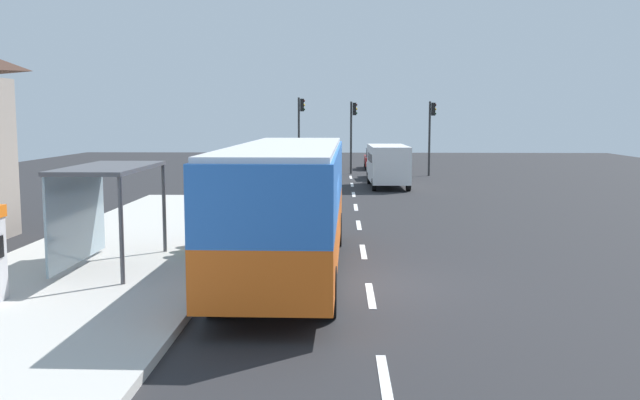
# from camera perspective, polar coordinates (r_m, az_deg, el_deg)

# --- Properties ---
(ground_plane) EXTENTS (56.00, 92.00, 0.04)m
(ground_plane) POSITION_cam_1_polar(r_m,az_deg,el_deg) (30.32, 2.43, -0.64)
(ground_plane) COLOR #262628
(sidewalk_platform) EXTENTS (6.20, 30.00, 0.18)m
(sidewalk_platform) POSITION_cam_1_polar(r_m,az_deg,el_deg) (19.40, -16.40, -4.80)
(sidewalk_platform) COLOR beige
(sidewalk_platform) RESTS_ON ground
(lane_stripe_seg_0) EXTENTS (0.16, 2.20, 0.01)m
(lane_stripe_seg_0) POSITION_cam_1_polar(r_m,az_deg,el_deg) (10.80, 5.26, -14.33)
(lane_stripe_seg_0) COLOR silver
(lane_stripe_seg_0) RESTS_ON ground
(lane_stripe_seg_1) EXTENTS (0.16, 2.20, 0.01)m
(lane_stripe_seg_1) POSITION_cam_1_polar(r_m,az_deg,el_deg) (15.57, 4.10, -7.69)
(lane_stripe_seg_1) COLOR silver
(lane_stripe_seg_1) RESTS_ON ground
(lane_stripe_seg_2) EXTENTS (0.16, 2.20, 0.01)m
(lane_stripe_seg_2) POSITION_cam_1_polar(r_m,az_deg,el_deg) (20.44, 3.51, -4.19)
(lane_stripe_seg_2) COLOR silver
(lane_stripe_seg_2) RESTS_ON ground
(lane_stripe_seg_3) EXTENTS (0.16, 2.20, 0.01)m
(lane_stripe_seg_3) POSITION_cam_1_polar(r_m,az_deg,el_deg) (25.37, 3.15, -2.04)
(lane_stripe_seg_3) COLOR silver
(lane_stripe_seg_3) RESTS_ON ground
(lane_stripe_seg_4) EXTENTS (0.16, 2.20, 0.01)m
(lane_stripe_seg_4) POSITION_cam_1_polar(r_m,az_deg,el_deg) (30.32, 2.91, -0.59)
(lane_stripe_seg_4) COLOR silver
(lane_stripe_seg_4) RESTS_ON ground
(lane_stripe_seg_5) EXTENTS (0.16, 2.20, 0.01)m
(lane_stripe_seg_5) POSITION_cam_1_polar(r_m,az_deg,el_deg) (35.28, 2.73, 0.45)
(lane_stripe_seg_5) COLOR silver
(lane_stripe_seg_5) RESTS_ON ground
(lane_stripe_seg_6) EXTENTS (0.16, 2.20, 0.01)m
(lane_stripe_seg_6) POSITION_cam_1_polar(r_m,az_deg,el_deg) (40.25, 2.60, 1.23)
(lane_stripe_seg_6) COLOR silver
(lane_stripe_seg_6) RESTS_ON ground
(lane_stripe_seg_7) EXTENTS (0.16, 2.20, 0.01)m
(lane_stripe_seg_7) POSITION_cam_1_polar(r_m,az_deg,el_deg) (45.23, 2.50, 1.85)
(lane_stripe_seg_7) COLOR silver
(lane_stripe_seg_7) RESTS_ON ground
(bus) EXTENTS (2.66, 11.04, 3.21)m
(bus) POSITION_cam_1_polar(r_m,az_deg,el_deg) (17.29, -2.64, -0.03)
(bus) COLOR orange
(bus) RESTS_ON ground
(white_van) EXTENTS (2.12, 5.24, 2.30)m
(white_van) POSITION_cam_1_polar(r_m,az_deg,el_deg) (38.96, 5.51, 3.00)
(white_van) COLOR white
(white_van) RESTS_ON ground
(sedan_near) EXTENTS (1.89, 4.43, 1.52)m
(sedan_near) POSITION_cam_1_polar(r_m,az_deg,el_deg) (52.70, 4.62, 3.39)
(sedan_near) COLOR #A51919
(sedan_near) RESTS_ON ground
(sedan_far) EXTENTS (2.03, 4.49, 1.52)m
(sedan_far) POSITION_cam_1_polar(r_m,az_deg,el_deg) (44.29, 5.18, 2.74)
(sedan_far) COLOR #B7B7BC
(sedan_far) RESTS_ON ground
(recycling_bin_green) EXTENTS (0.52, 0.52, 0.95)m
(recycling_bin_green) POSITION_cam_1_polar(r_m,az_deg,el_deg) (19.41, -9.61, -2.91)
(recycling_bin_green) COLOR green
(recycling_bin_green) RESTS_ON sidewalk_platform
(recycling_bin_orange) EXTENTS (0.52, 0.52, 0.95)m
(recycling_bin_orange) POSITION_cam_1_polar(r_m,az_deg,el_deg) (20.09, -9.22, -2.58)
(recycling_bin_orange) COLOR orange
(recycling_bin_orange) RESTS_ON sidewalk_platform
(recycling_bin_red) EXTENTS (0.52, 0.52, 0.95)m
(recycling_bin_red) POSITION_cam_1_polar(r_m,az_deg,el_deg) (20.77, -8.86, -2.27)
(recycling_bin_red) COLOR red
(recycling_bin_red) RESTS_ON sidewalk_platform
(traffic_light_near_side) EXTENTS (0.49, 0.28, 4.85)m
(traffic_light_near_side) POSITION_cam_1_polar(r_m,az_deg,el_deg) (46.82, 8.97, 5.89)
(traffic_light_near_side) COLOR #2D2D2D
(traffic_light_near_side) RESTS_ON ground
(traffic_light_far_side) EXTENTS (0.49, 0.28, 5.13)m
(traffic_light_far_side) POSITION_cam_1_polar(r_m,az_deg,el_deg) (47.31, -1.60, 6.19)
(traffic_light_far_side) COLOR #2D2D2D
(traffic_light_far_side) RESTS_ON ground
(traffic_light_median) EXTENTS (0.49, 0.28, 4.88)m
(traffic_light_median) POSITION_cam_1_polar(r_m,az_deg,el_deg) (48.05, 2.65, 6.01)
(traffic_light_median) COLOR #2D2D2D
(traffic_light_median) RESTS_ON ground
(bus_shelter) EXTENTS (1.80, 4.00, 2.50)m
(bus_shelter) POSITION_cam_1_polar(r_m,az_deg,el_deg) (18.24, -17.54, 0.82)
(bus_shelter) COLOR #4C4C51
(bus_shelter) RESTS_ON sidewalk_platform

